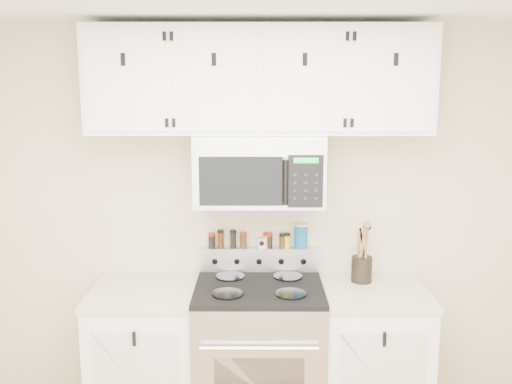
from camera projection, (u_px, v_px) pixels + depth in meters
back_wall at (259, 224)px, 3.65m from camera, size 3.50×0.01×2.50m
range at (259, 358)px, 3.48m from camera, size 0.76×0.65×1.10m
base_cabinet_left at (147, 359)px, 3.51m from camera, size 0.64×0.62×0.92m
base_cabinet_right at (371, 360)px, 3.50m from camera, size 0.64×0.62×0.92m
microwave at (259, 169)px, 3.39m from camera, size 0.76×0.44×0.42m
upper_cabinets at (259, 80)px, 3.31m from camera, size 2.00×0.35×0.62m
utensil_crock at (362, 267)px, 3.53m from camera, size 0.13×0.13×0.37m
kitchen_timer at (262, 243)px, 3.63m from camera, size 0.06×0.05×0.06m
salt_canister at (301, 236)px, 3.62m from camera, size 0.09×0.09×0.16m
spice_jar_0 at (212, 240)px, 3.63m from camera, size 0.05×0.05×0.10m
spice_jar_1 at (221, 239)px, 3.63m from camera, size 0.04×0.04×0.12m
spice_jar_2 at (233, 239)px, 3.63m from camera, size 0.04×0.04×0.12m
spice_jar_3 at (243, 240)px, 3.63m from camera, size 0.04×0.04×0.10m
spice_jar_4 at (266, 240)px, 3.63m from camera, size 0.04×0.04×0.10m
spice_jar_5 at (269, 240)px, 3.63m from camera, size 0.05×0.05×0.10m
spice_jar_6 at (283, 241)px, 3.63m from camera, size 0.04×0.04×0.09m
spice_jar_7 at (287, 240)px, 3.63m from camera, size 0.04×0.04×0.10m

